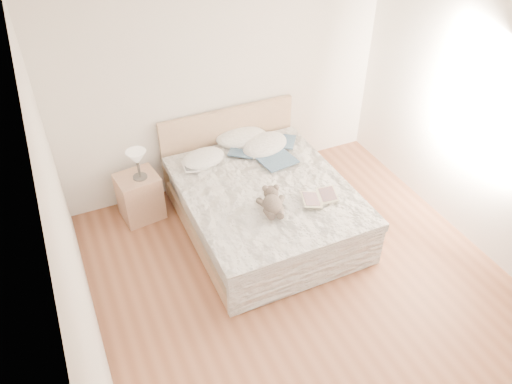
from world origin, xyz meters
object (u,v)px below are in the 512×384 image
(photo_book, at_px, (197,165))
(childrens_book, at_px, (319,198))
(nightstand, at_px, (140,196))
(teddy_bear, at_px, (272,210))
(bed, at_px, (262,204))
(table_lamp, at_px, (137,159))

(photo_book, bearing_deg, childrens_book, -42.67)
(nightstand, height_order, childrens_book, childrens_book)
(photo_book, xyz_separation_m, teddy_bear, (0.42, -1.07, 0.02))
(photo_book, height_order, childrens_book, same)
(bed, xyz_separation_m, nightstand, (-1.22, 0.73, -0.03))
(nightstand, distance_m, teddy_bear, 1.69)
(photo_book, bearing_deg, bed, -40.16)
(childrens_book, relative_size, teddy_bear, 1.10)
(nightstand, relative_size, childrens_book, 1.41)
(photo_book, distance_m, teddy_bear, 1.15)
(teddy_bear, bearing_deg, table_lamp, 144.98)
(photo_book, height_order, teddy_bear, teddy_bear)
(bed, xyz_separation_m, photo_book, (-0.55, 0.56, 0.32))
(table_lamp, bearing_deg, childrens_book, -37.31)
(nightstand, height_order, photo_book, photo_book)
(bed, distance_m, teddy_bear, 0.63)
(nightstand, distance_m, childrens_book, 2.08)
(table_lamp, height_order, teddy_bear, table_lamp)
(bed, distance_m, table_lamp, 1.46)
(nightstand, bearing_deg, teddy_bear, -48.80)
(bed, relative_size, table_lamp, 6.15)
(bed, relative_size, childrens_book, 5.39)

